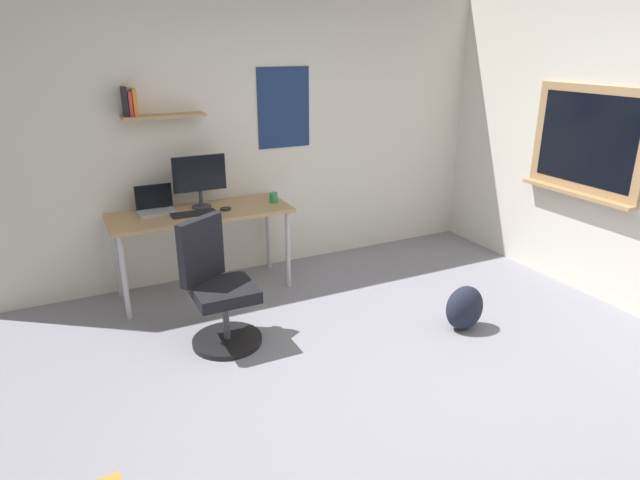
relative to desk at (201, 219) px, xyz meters
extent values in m
plane|color=gray|center=(0.65, -2.06, -0.68)|extent=(5.20, 5.20, 0.00)
cube|color=silver|center=(0.65, 0.39, 0.62)|extent=(5.00, 0.10, 2.60)
cube|color=tan|center=(-0.19, 0.24, 0.87)|extent=(0.68, 0.20, 0.02)
cube|color=navy|center=(0.94, 0.33, 0.87)|extent=(0.52, 0.01, 0.74)
cube|color=black|center=(-0.48, 0.26, 1.00)|extent=(0.03, 0.14, 0.23)
cube|color=#C63833|center=(-0.45, 0.26, 0.98)|extent=(0.03, 0.14, 0.20)
cube|color=orange|center=(-0.41, 0.26, 0.99)|extent=(0.03, 0.14, 0.22)
cube|color=tan|center=(3.04, -1.34, 0.67)|extent=(0.04, 1.10, 0.90)
cube|color=black|center=(3.02, -1.34, 0.67)|extent=(0.01, 0.94, 0.76)
cube|color=tan|center=(2.99, -1.34, 0.20)|extent=(0.12, 1.10, 0.03)
cube|color=tan|center=(0.00, 0.00, 0.06)|extent=(1.54, 0.61, 0.03)
cylinder|color=#B7B7BC|center=(-0.71, -0.25, -0.32)|extent=(0.04, 0.04, 0.72)
cylinder|color=#B7B7BC|center=(0.71, -0.25, -0.32)|extent=(0.04, 0.04, 0.72)
cylinder|color=#B7B7BC|center=(-0.71, 0.25, -0.32)|extent=(0.04, 0.04, 0.72)
cylinder|color=#B7B7BC|center=(0.71, 0.25, -0.32)|extent=(0.04, 0.04, 0.72)
cylinder|color=black|center=(-0.11, -0.97, -0.66)|extent=(0.52, 0.52, 0.04)
cylinder|color=#4C4C51|center=(-0.11, -0.97, -0.47)|extent=(0.05, 0.05, 0.34)
cube|color=black|center=(-0.11, -0.97, -0.26)|extent=(0.44, 0.44, 0.09)
cube|color=black|center=(-0.21, -0.80, 0.03)|extent=(0.38, 0.27, 0.48)
cube|color=#ADAFB5|center=(-0.35, 0.11, 0.08)|extent=(0.31, 0.21, 0.02)
cube|color=black|center=(-0.35, 0.21, 0.20)|extent=(0.31, 0.01, 0.21)
cylinder|color=#38383D|center=(0.04, 0.11, 0.08)|extent=(0.17, 0.17, 0.01)
cylinder|color=#38383D|center=(0.04, 0.11, 0.16)|extent=(0.03, 0.03, 0.14)
cube|color=black|center=(0.04, 0.10, 0.38)|extent=(0.46, 0.02, 0.31)
cube|color=black|center=(-0.08, -0.08, 0.09)|extent=(0.37, 0.13, 0.02)
ellipsoid|color=#262628|center=(0.20, -0.08, 0.09)|extent=(0.10, 0.06, 0.03)
cylinder|color=#338C4C|center=(0.67, -0.03, 0.12)|extent=(0.08, 0.08, 0.09)
ellipsoid|color=#1E2333|center=(1.63, -1.59, -0.50)|extent=(0.32, 0.22, 0.36)
camera|label=1|loc=(-1.07, -4.50, 1.46)|focal=30.59mm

